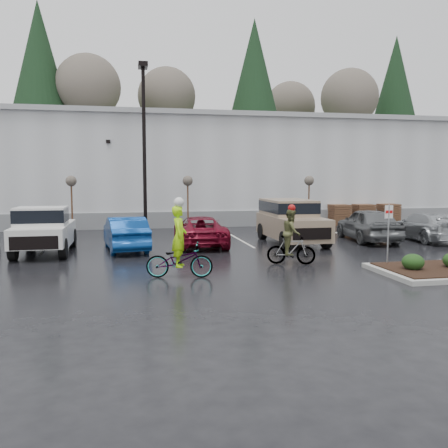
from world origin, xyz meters
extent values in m
plane|color=black|center=(0.00, 0.00, 0.00)|extent=(120.00, 120.00, 0.00)
cube|color=silver|center=(0.00, 22.00, 3.50)|extent=(60.00, 15.00, 7.00)
cube|color=slate|center=(0.00, 14.45, 0.50)|extent=(60.00, 0.12, 1.00)
cube|color=#999B9E|center=(0.00, 22.00, 7.05)|extent=(60.50, 15.50, 0.30)
cube|color=#2A411B|center=(0.00, 45.00, 3.00)|extent=(80.00, 25.00, 6.00)
cylinder|color=black|center=(-4.00, 12.00, 4.50)|extent=(0.20, 0.20, 9.00)
cube|color=black|center=(-4.00, 12.00, 9.10)|extent=(0.50, 1.00, 0.25)
cylinder|color=#49321D|center=(-8.00, 13.00, 1.40)|extent=(0.10, 0.10, 2.80)
sphere|color=#4A403B|center=(-8.00, 13.00, 2.90)|extent=(0.60, 0.60, 0.60)
cylinder|color=#49321D|center=(-1.50, 13.00, 1.40)|extent=(0.10, 0.10, 2.80)
sphere|color=#4A403B|center=(-1.50, 13.00, 2.90)|extent=(0.60, 0.60, 0.60)
cylinder|color=#49321D|center=(6.00, 13.00, 1.40)|extent=(0.10, 0.10, 2.80)
sphere|color=#4A403B|center=(6.00, 13.00, 2.90)|extent=(0.60, 0.60, 0.60)
cube|color=#49321D|center=(8.50, 14.00, 0.68)|extent=(1.20, 1.20, 1.35)
cube|color=#49321D|center=(10.20, 14.00, 0.68)|extent=(1.20, 1.20, 1.35)
cube|color=#49321D|center=(12.00, 14.00, 0.68)|extent=(1.20, 1.20, 1.35)
ellipsoid|color=#163713|center=(4.00, -1.00, 0.41)|extent=(0.70, 0.70, 0.52)
cylinder|color=gray|center=(3.80, 0.20, 1.10)|extent=(0.05, 0.05, 2.20)
cube|color=white|center=(3.80, 0.20, 1.95)|extent=(0.30, 0.02, 0.45)
cube|color=red|center=(3.80, 0.19, 1.95)|extent=(0.26, 0.02, 0.10)
imported|color=navy|center=(-5.08, 6.15, 0.73)|extent=(2.08, 4.56, 1.45)
imported|color=maroon|center=(-1.74, 6.82, 0.67)|extent=(2.52, 4.97, 1.35)
imported|color=#5B5E60|center=(6.58, 6.66, 0.82)|extent=(2.48, 4.99, 1.63)
imported|color=#A7ACAF|center=(9.46, 6.28, 0.70)|extent=(2.18, 4.91, 1.40)
imported|color=#3F3F44|center=(-3.42, 0.08, 0.55)|extent=(2.18, 1.09, 1.09)
imported|color=#A4F30D|center=(-3.42, 0.08, 1.30)|extent=(0.57, 0.77, 1.91)
sphere|color=silver|center=(-3.42, 0.08, 2.36)|extent=(0.32, 0.32, 0.32)
imported|color=#3F3F44|center=(0.76, 1.50, 0.52)|extent=(1.74, 1.02, 1.04)
imported|color=#4C4F2A|center=(0.76, 1.50, 1.17)|extent=(0.68, 0.90, 1.64)
sphere|color=#990C0C|center=(0.76, 1.50, 2.03)|extent=(0.27, 0.27, 0.27)
camera|label=1|loc=(-5.00, -14.51, 3.16)|focal=38.00mm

